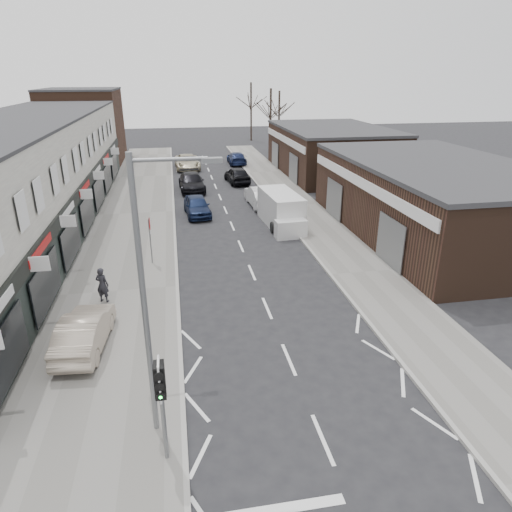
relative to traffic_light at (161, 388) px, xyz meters
name	(u,v)px	position (x,y,z in m)	size (l,w,h in m)	color
ground	(304,394)	(4.40, 2.02, -2.41)	(160.00, 160.00, 0.00)	black
pavement_left	(135,214)	(-2.35, 24.02, -2.35)	(5.50, 64.00, 0.12)	slate
pavement_right	(298,206)	(10.15, 24.02, -2.35)	(3.50, 64.00, 0.12)	slate
shop_terrace_left	(19,178)	(-9.10, 21.52, 1.14)	(8.00, 41.00, 7.10)	silver
brick_block_far	(84,127)	(-9.10, 47.02, 1.59)	(8.00, 10.00, 8.00)	#41281C
right_unit_near	(435,201)	(16.90, 16.02, -0.16)	(10.00, 18.00, 4.50)	#372319
right_unit_far	(331,151)	(16.90, 36.02, -0.16)	(10.00, 16.00, 4.50)	#372319
tree_far_a	(270,153)	(13.40, 50.02, -2.41)	(3.60, 3.60, 8.00)	#382D26
tree_far_b	(278,146)	(15.90, 56.02, -2.41)	(3.60, 3.60, 7.50)	#382D26
tree_far_c	(251,140)	(12.90, 62.02, -2.41)	(3.60, 3.60, 8.50)	#382D26
traffic_light	(161,388)	(0.00, 0.00, 0.00)	(0.28, 0.60, 3.10)	slate
street_lamp	(150,289)	(-0.13, 1.22, 2.20)	(2.23, 0.22, 8.00)	slate
warning_sign	(150,227)	(-0.76, 14.02, -0.21)	(0.12, 0.80, 2.70)	slate
white_van	(281,210)	(7.76, 19.61, -1.35)	(2.37, 5.90, 2.25)	silver
sedan_on_pavement	(84,331)	(-3.01, 6.00, -1.60)	(1.47, 4.23, 1.39)	#AD9D8A
pedestrian	(102,285)	(-2.81, 9.76, -1.47)	(0.60, 0.40, 1.65)	black
parked_car_left_a	(197,206)	(2.20, 23.00, -1.69)	(1.71, 4.25, 1.45)	#131E3C
parked_car_left_b	(192,182)	(2.18, 30.72, -1.65)	(2.14, 5.26, 1.53)	black
parked_car_left_c	(187,162)	(2.20, 40.82, -1.65)	(2.54, 5.51, 1.53)	#B9B094
parked_car_right_a	(260,196)	(7.27, 24.72, -1.61)	(1.70, 4.86, 1.60)	silver
parked_car_right_b	(237,175)	(6.60, 33.06, -1.64)	(1.82, 4.53, 1.54)	black
parked_car_right_c	(237,158)	(7.90, 42.71, -1.73)	(1.93, 4.74, 1.38)	#162046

